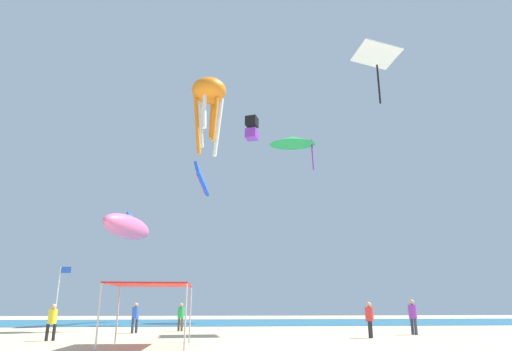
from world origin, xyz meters
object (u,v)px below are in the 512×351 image
Objects in this scene: person_far_shore at (369,317)px; kite_parafoil_blue at (202,179)px; kite_diamond_white at (376,57)px; kite_octopus_orange at (209,95)px; person_leftmost at (135,315)px; person_rightmost at (181,315)px; canopy_tent at (151,287)px; person_central at (52,319)px; kite_delta_green at (292,141)px; banner_flag at (59,294)px; kite_inflatable_pink at (127,227)px; person_near_tent at (413,314)px; kite_box_black at (252,128)px.

kite_parafoil_blue is at bearing -125.79° from person_far_shore.
kite_diamond_white is 0.66× the size of kite_octopus_orange.
person_leftmost reaches higher than person_rightmost.
person_rightmost is 0.42× the size of kite_diamond_white.
person_central is (-4.94, 3.45, -1.37)m from canopy_tent.
person_leftmost is 26.18m from kite_delta_green.
kite_diamond_white is at bearing 1.82° from banner_flag.
person_central is 17.86m from kite_inflatable_pink.
person_leftmost is 1.00× the size of person_far_shore.
canopy_tent is 19.12m from kite_octopus_orange.
person_leftmost is 0.32× the size of kite_delta_green.
person_near_tent is 0.52× the size of banner_flag.
person_far_shore is at bearing 20.29° from canopy_tent.
kite_octopus_orange is (1.30, 0.85, 16.22)m from person_rightmost.
kite_parafoil_blue reaches higher than kite_inflatable_pink.
kite_octopus_orange reaches higher than canopy_tent.
kite_delta_green is at bearing -2.80° from person_leftmost.
person_central is 0.26× the size of kite_octopus_orange.
kite_octopus_orange is (-8.78, 7.93, 16.21)m from person_far_shore.
person_far_shore is 0.48× the size of banner_flag.
person_far_shore is 28.26m from kite_parafoil_blue.
kite_parafoil_blue is at bearing 27.46° from person_leftmost.
kite_box_black is at bearing 73.72° from canopy_tent.
person_leftmost is 23.80m from kite_diamond_white.
person_central is 0.34× the size of kite_parafoil_blue.
kite_inflatable_pink reaches higher than person_rightmost.
person_leftmost is at bearing 144.33° from kite_octopus_orange.
person_leftmost is 4.55m from banner_flag.
person_leftmost is at bearing 25.29° from banner_flag.
kite_box_black is 0.37× the size of kite_octopus_orange.
person_central is 0.30× the size of kite_delta_green.
kite_parafoil_blue is at bearing 22.04° from kite_octopus_orange.
kite_parafoil_blue is at bearing 133.42° from person_rightmost.
kite_parafoil_blue is (-12.86, 18.88, -4.08)m from kite_diamond_white.
kite_box_black is (11.82, 12.64, 15.71)m from banner_flag.
kite_octopus_orange is (0.86, -14.88, 2.60)m from kite_parafoil_blue.
banner_flag is at bearing -98.39° from person_central.
kite_diamond_white reaches higher than kite_delta_green.
person_leftmost is 13.24m from kite_inflatable_pink.
kite_diamond_white is 0.75× the size of kite_delta_green.
kite_octopus_orange reaches higher than person_far_shore.
person_far_shore is 0.28× the size of kite_octopus_orange.
person_near_tent is at bearing 144.10° from kite_box_black.
kite_parafoil_blue is (-4.85, 6.87, -3.30)m from kite_box_black.
banner_flag is 23.37m from kite_box_black.
person_leftmost is 16.89m from kite_octopus_orange.
kite_delta_green is (10.48, 24.07, 16.12)m from canopy_tent.
person_far_shore is 0.32× the size of kite_delta_green.
canopy_tent reaches higher than person_central.
banner_flag is 0.50× the size of kite_inflatable_pink.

